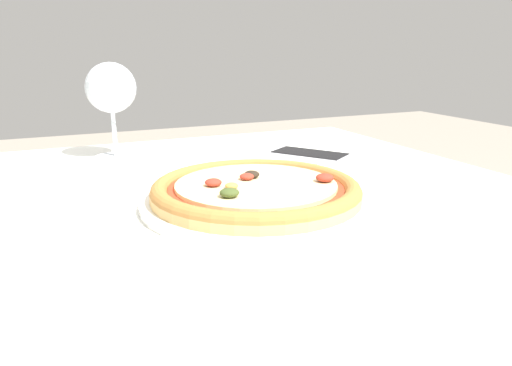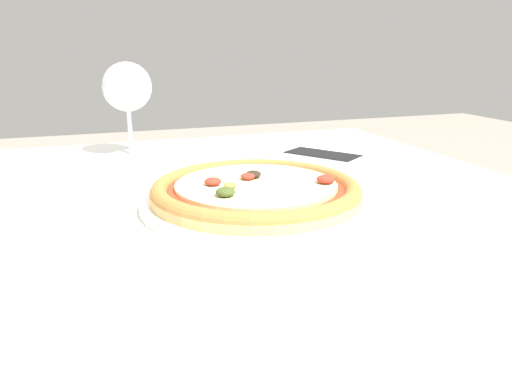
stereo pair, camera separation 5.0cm
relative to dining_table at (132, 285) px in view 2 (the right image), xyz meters
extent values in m
cube|color=brown|center=(0.00, 0.00, 0.07)|extent=(1.08, 0.85, 0.04)
cube|color=silver|center=(0.00, 0.00, 0.09)|extent=(1.18, 0.95, 0.01)
cylinder|color=brown|center=(0.48, 0.36, -0.30)|extent=(0.06, 0.06, 0.70)
cylinder|color=white|center=(0.16, -0.02, 0.10)|extent=(0.30, 0.30, 0.01)
cylinder|color=#E0B26B|center=(0.16, -0.02, 0.11)|extent=(0.27, 0.27, 0.01)
torus|color=#B27538|center=(0.16, -0.02, 0.12)|extent=(0.27, 0.27, 0.02)
cylinder|color=#BC381E|center=(0.16, -0.02, 0.12)|extent=(0.22, 0.22, 0.00)
cylinder|color=beige|center=(0.16, -0.02, 0.12)|extent=(0.21, 0.21, 0.00)
ellipsoid|color=#A83323|center=(0.25, -0.05, 0.13)|extent=(0.02, 0.02, 0.01)
ellipsoid|color=#BC9342|center=(0.12, -0.03, 0.13)|extent=(0.02, 0.02, 0.01)
ellipsoid|color=#2D2319|center=(0.17, 0.01, 0.13)|extent=(0.02, 0.02, 0.01)
ellipsoid|color=#425123|center=(0.11, -0.06, 0.13)|extent=(0.02, 0.02, 0.01)
ellipsoid|color=#A83323|center=(0.16, 0.00, 0.13)|extent=(0.02, 0.02, 0.01)
ellipsoid|color=#A83323|center=(0.11, -0.01, 0.13)|extent=(0.02, 0.02, 0.01)
cylinder|color=silver|center=(0.04, 0.34, 0.10)|extent=(0.07, 0.07, 0.00)
cylinder|color=silver|center=(0.04, 0.34, 0.14)|extent=(0.01, 0.01, 0.08)
sphere|color=silver|center=(0.04, 0.34, 0.22)|extent=(0.09, 0.09, 0.09)
cube|color=white|center=(0.36, 0.19, 0.10)|extent=(0.14, 0.16, 0.01)
cube|color=black|center=(0.36, 0.19, 0.11)|extent=(0.12, 0.14, 0.00)
camera|label=1|loc=(-0.09, -0.58, 0.30)|focal=35.00mm
camera|label=2|loc=(-0.04, -0.60, 0.30)|focal=35.00mm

